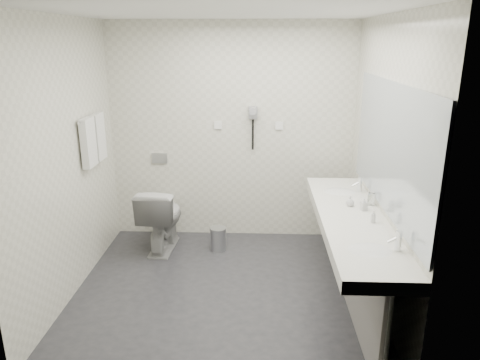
{
  "coord_description": "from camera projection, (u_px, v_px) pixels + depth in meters",
  "views": [
    {
      "loc": [
        0.32,
        -3.82,
        2.3
      ],
      "look_at": [
        0.15,
        0.15,
        1.05
      ],
      "focal_mm": 33.79,
      "sensor_mm": 36.0,
      "label": 1
    }
  ],
  "objects": [
    {
      "name": "floor",
      "position": [
        224.0,
        288.0,
        4.34
      ],
      "size": [
        2.8,
        2.8,
        0.0
      ],
      "primitive_type": "plane",
      "color": "#29292E",
      "rests_on": "ground"
    },
    {
      "name": "ceiling",
      "position": [
        220.0,
        12.0,
        3.6
      ],
      "size": [
        2.8,
        2.8,
        0.0
      ],
      "primitive_type": "plane",
      "rotation": [
        3.14,
        0.0,
        0.0
      ],
      "color": "white",
      "rests_on": "wall_back"
    },
    {
      "name": "wall_back",
      "position": [
        231.0,
        134.0,
        5.21
      ],
      "size": [
        2.8,
        0.0,
        2.8
      ],
      "primitive_type": "plane",
      "rotation": [
        1.57,
        0.0,
        0.0
      ],
      "color": "silver",
      "rests_on": "floor"
    },
    {
      "name": "wall_front",
      "position": [
        205.0,
        220.0,
        2.73
      ],
      "size": [
        2.8,
        0.0,
        2.8
      ],
      "primitive_type": "plane",
      "rotation": [
        -1.57,
        0.0,
        0.0
      ],
      "color": "silver",
      "rests_on": "floor"
    },
    {
      "name": "wall_left",
      "position": [
        66.0,
        161.0,
        4.03
      ],
      "size": [
        0.0,
        2.6,
        2.6
      ],
      "primitive_type": "plane",
      "rotation": [
        1.57,
        0.0,
        1.57
      ],
      "color": "silver",
      "rests_on": "floor"
    },
    {
      "name": "wall_right",
      "position": [
        383.0,
        165.0,
        3.91
      ],
      "size": [
        0.0,
        2.6,
        2.6
      ],
      "primitive_type": "plane",
      "rotation": [
        1.57,
        0.0,
        -1.57
      ],
      "color": "silver",
      "rests_on": "floor"
    },
    {
      "name": "vanity_counter",
      "position": [
        352.0,
        221.0,
        3.87
      ],
      "size": [
        0.55,
        2.2,
        0.1
      ],
      "primitive_type": "cube",
      "color": "white",
      "rests_on": "floor"
    },
    {
      "name": "vanity_panel",
      "position": [
        351.0,
        266.0,
        4.0
      ],
      "size": [
        0.03,
        2.15,
        0.75
      ],
      "primitive_type": "cube",
      "color": "gray",
      "rests_on": "floor"
    },
    {
      "name": "vanity_post_near",
      "position": [
        386.0,
        341.0,
        3.0
      ],
      "size": [
        0.06,
        0.06,
        0.75
      ],
      "primitive_type": "cylinder",
      "color": "silver",
      "rests_on": "floor"
    },
    {
      "name": "vanity_post_far",
      "position": [
        336.0,
        221.0,
        4.99
      ],
      "size": [
        0.06,
        0.06,
        0.75
      ],
      "primitive_type": "cylinder",
      "color": "silver",
      "rests_on": "floor"
    },
    {
      "name": "mirror",
      "position": [
        390.0,
        148.0,
        3.66
      ],
      "size": [
        0.02,
        2.2,
        1.05
      ],
      "primitive_type": "cube",
      "color": "#B2BCC6",
      "rests_on": "wall_right"
    },
    {
      "name": "basin_near",
      "position": [
        370.0,
        252.0,
        3.24
      ],
      "size": [
        0.4,
        0.31,
        0.05
      ],
      "primitive_type": "ellipsoid",
      "color": "white",
      "rests_on": "vanity_counter"
    },
    {
      "name": "basin_far",
      "position": [
        339.0,
        193.0,
        4.48
      ],
      "size": [
        0.4,
        0.31,
        0.05
      ],
      "primitive_type": "ellipsoid",
      "color": "white",
      "rests_on": "vanity_counter"
    },
    {
      "name": "faucet_near",
      "position": [
        398.0,
        241.0,
        3.2
      ],
      "size": [
        0.04,
        0.04,
        0.15
      ],
      "primitive_type": "cylinder",
      "color": "silver",
      "rests_on": "vanity_counter"
    },
    {
      "name": "faucet_far",
      "position": [
        360.0,
        185.0,
        4.44
      ],
      "size": [
        0.04,
        0.04,
        0.15
      ],
      "primitive_type": "cylinder",
      "color": "silver",
      "rests_on": "vanity_counter"
    },
    {
      "name": "soap_bottle_a",
      "position": [
        364.0,
        204.0,
        3.97
      ],
      "size": [
        0.06,
        0.06,
        0.11
      ],
      "primitive_type": "imported",
      "rotation": [
        0.0,
        0.0,
        0.28
      ],
      "color": "silver",
      "rests_on": "vanity_counter"
    },
    {
      "name": "soap_bottle_b",
      "position": [
        350.0,
        201.0,
        4.07
      ],
      "size": [
        0.1,
        0.1,
        0.09
      ],
      "primitive_type": "imported",
      "rotation": [
        0.0,
        0.0,
        -0.89
      ],
      "color": "silver",
      "rests_on": "vanity_counter"
    },
    {
      "name": "soap_bottle_c",
      "position": [
        373.0,
        216.0,
        3.7
      ],
      "size": [
        0.05,
        0.05,
        0.11
      ],
      "primitive_type": "imported",
      "rotation": [
        0.0,
        0.0,
        0.23
      ],
      "color": "silver",
      "rests_on": "vanity_counter"
    },
    {
      "name": "glass_left",
      "position": [
        371.0,
        199.0,
        4.1
      ],
      "size": [
        0.08,
        0.08,
        0.11
      ],
      "primitive_type": "cylinder",
      "rotation": [
        0.0,
        0.0,
        -0.33
      ],
      "color": "silver",
      "rests_on": "vanity_counter"
    },
    {
      "name": "toilet",
      "position": [
        162.0,
        217.0,
        5.09
      ],
      "size": [
        0.46,
        0.76,
        0.74
      ],
      "primitive_type": "imported",
      "rotation": [
        0.0,
        0.0,
        3.08
      ],
      "color": "white",
      "rests_on": "floor"
    },
    {
      "name": "flush_plate",
      "position": [
        159.0,
        158.0,
        5.32
      ],
      "size": [
        0.18,
        0.02,
        0.12
      ],
      "primitive_type": "cube",
      "color": "#B2B5BA",
      "rests_on": "wall_back"
    },
    {
      "name": "pedal_bin",
      "position": [
        218.0,
        239.0,
        5.1
      ],
      "size": [
        0.18,
        0.18,
        0.25
      ],
      "primitive_type": "cylinder",
      "rotation": [
        0.0,
        0.0,
        -0.01
      ],
      "color": "#B2B5BA",
      "rests_on": "floor"
    },
    {
      "name": "bin_lid",
      "position": [
        218.0,
        228.0,
        5.06
      ],
      "size": [
        0.18,
        0.18,
        0.02
      ],
      "primitive_type": "cylinder",
      "color": "#B2B5BA",
      "rests_on": "pedal_bin"
    },
    {
      "name": "towel_rail",
      "position": [
        90.0,
        118.0,
        4.46
      ],
      "size": [
        0.02,
        0.62,
        0.02
      ],
      "primitive_type": "cylinder",
      "rotation": [
        1.57,
        0.0,
        0.0
      ],
      "color": "silver",
      "rests_on": "wall_left"
    },
    {
      "name": "towel_near",
      "position": [
        88.0,
        143.0,
        4.39
      ],
      "size": [
        0.07,
        0.24,
        0.48
      ],
      "primitive_type": "cube",
      "color": "white",
      "rests_on": "towel_rail"
    },
    {
      "name": "towel_far",
      "position": [
        98.0,
        137.0,
        4.66
      ],
      "size": [
        0.07,
        0.24,
        0.48
      ],
      "primitive_type": "cube",
      "color": "white",
      "rests_on": "towel_rail"
    },
    {
      "name": "dryer_cradle",
      "position": [
        253.0,
        113.0,
        5.1
      ],
      "size": [
        0.1,
        0.04,
        0.14
      ],
      "primitive_type": "cube",
      "color": "#929397",
      "rests_on": "wall_back"
    },
    {
      "name": "dryer_barrel",
      "position": [
        253.0,
        111.0,
        5.02
      ],
      "size": [
        0.08,
        0.14,
        0.08
      ],
      "primitive_type": "cylinder",
      "rotation": [
        1.57,
        0.0,
        0.0
      ],
      "color": "#929397",
      "rests_on": "dryer_cradle"
    },
    {
      "name": "dryer_cord",
      "position": [
        253.0,
        135.0,
        5.16
      ],
      "size": [
        0.02,
        0.02,
        0.35
      ],
      "primitive_type": "cylinder",
      "color": "black",
      "rests_on": "dryer_cradle"
    },
    {
      "name": "switch_plate_a",
      "position": [
        218.0,
        125.0,
        5.17
      ],
      "size": [
        0.09,
        0.02,
        0.09
      ],
      "primitive_type": "cube",
      "color": "white",
      "rests_on": "wall_back"
    },
    {
      "name": "switch_plate_b",
      "position": [
        279.0,
        126.0,
        5.15
      ],
      "size": [
        0.09,
        0.02,
        0.09
      ],
      "primitive_type": "cube",
      "color": "white",
      "rests_on": "wall_back"
    }
  ]
}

